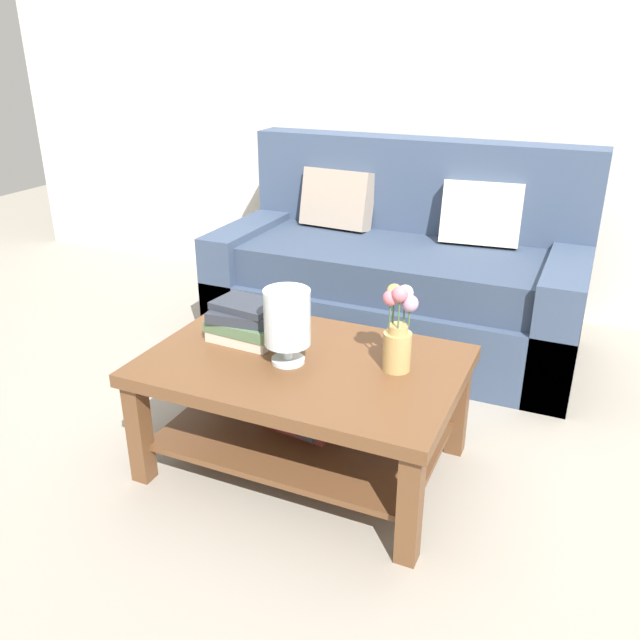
# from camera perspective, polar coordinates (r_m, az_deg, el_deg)

# --- Properties ---
(ground_plane) EXTENTS (10.00, 10.00, 0.00)m
(ground_plane) POSITION_cam_1_polar(r_m,az_deg,el_deg) (2.91, 1.47, -8.69)
(ground_plane) COLOR gray
(back_wall) EXTENTS (6.40, 0.12, 2.70)m
(back_wall) POSITION_cam_1_polar(r_m,az_deg,el_deg) (4.04, 11.33, 20.24)
(back_wall) COLOR beige
(back_wall) RESTS_ON ground
(couch) EXTENTS (1.90, 0.90, 1.06)m
(couch) POSITION_cam_1_polar(r_m,az_deg,el_deg) (3.55, 6.97, 3.79)
(couch) COLOR #384760
(couch) RESTS_ON ground
(coffee_table) EXTENTS (1.15, 0.77, 0.46)m
(coffee_table) POSITION_cam_1_polar(r_m,az_deg,el_deg) (2.46, -1.44, -6.22)
(coffee_table) COLOR brown
(coffee_table) RESTS_ON ground
(book_stack_main) EXTENTS (0.29, 0.21, 0.15)m
(book_stack_main) POSITION_cam_1_polar(r_m,az_deg,el_deg) (2.54, -6.51, -0.16)
(book_stack_main) COLOR beige
(book_stack_main) RESTS_ON coffee_table
(glass_hurricane_vase) EXTENTS (0.17, 0.17, 0.28)m
(glass_hurricane_vase) POSITION_cam_1_polar(r_m,az_deg,el_deg) (2.31, -2.88, 0.03)
(glass_hurricane_vase) COLOR silver
(glass_hurricane_vase) RESTS_ON coffee_table
(flower_pitcher) EXTENTS (0.12, 0.11, 0.33)m
(flower_pitcher) POSITION_cam_1_polar(r_m,az_deg,el_deg) (2.28, 6.89, -0.94)
(flower_pitcher) COLOR tan
(flower_pitcher) RESTS_ON coffee_table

